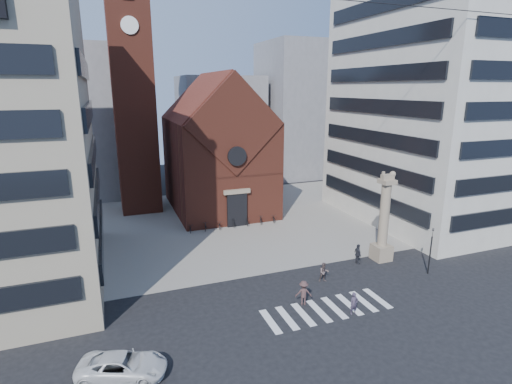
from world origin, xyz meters
The scene contains 23 objects.
ground centered at (0.00, 0.00, 0.00)m, with size 120.00×120.00×0.00m, color black.
piazza centered at (0.00, 19.00, 0.03)m, with size 46.00×30.00×0.05m, color gray.
zebra_crossing centered at (0.55, -3.00, 0.01)m, with size 10.20×3.20×0.01m, color white, non-canonical shape.
church centered at (0.00, 25.04, 7.98)m, with size 12.00×16.65×18.00m.
campanile centered at (-10.00, 28.00, 15.74)m, with size 5.50×5.50×31.20m.
building_right centered at (24.00, 12.00, 16.00)m, with size 18.00×22.00×32.00m, color beige.
bg_block_left centered at (-20.00, 40.00, 11.00)m, with size 16.00×14.00×22.00m, color gray.
bg_block_mid centered at (6.00, 45.00, 9.00)m, with size 14.00×12.00×18.00m, color gray.
bg_block_right centered at (22.00, 42.00, 12.00)m, with size 16.00×14.00×24.00m, color gray.
lion_column centered at (10.01, 3.00, 3.46)m, with size 1.63×1.60×8.68m.
traffic_light centered at (12.00, -1.00, 2.29)m, with size 0.13×0.16×4.30m.
white_car centered at (-14.01, -5.16, 0.69)m, with size 2.30×4.98×1.38m, color silver.
pedestrian_0 centered at (2.06, -4.21, 0.84)m, with size 0.61×0.40×1.68m, color #3B3246.
pedestrian_1 centered at (2.58, 0.98, 0.85)m, with size 0.83×0.65×1.71m, color #5D4C4A.
pedestrian_2 centered at (7.33, 2.98, 0.97)m, with size 1.13×0.47×1.93m, color #26272E.
pedestrian_3 centered at (-0.77, -1.76, 0.97)m, with size 1.25×0.72×1.94m, color #452F2E.
scooter_0 centered at (-5.57, 16.93, 0.54)m, with size 0.66×1.88×0.99m, color black.
scooter_1 centered at (-3.86, 16.93, 0.60)m, with size 0.52×1.82×1.10m, color black.
scooter_2 centered at (-2.16, 16.93, 0.54)m, with size 0.66×1.88×0.99m, color black.
scooter_3 centered at (-0.45, 16.93, 0.60)m, with size 0.52×1.82×1.10m, color black.
scooter_4 centered at (1.26, 16.93, 0.54)m, with size 0.66×1.88×0.99m, color black.
scooter_5 centered at (2.97, 16.93, 0.60)m, with size 0.52×1.82×1.10m, color black.
scooter_6 centered at (4.67, 16.93, 0.54)m, with size 0.66×1.88×0.99m, color black.
Camera 1 is at (-13.75, -25.98, 16.00)m, focal length 28.00 mm.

